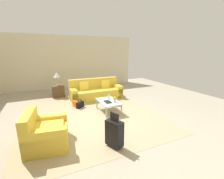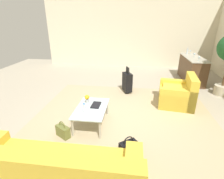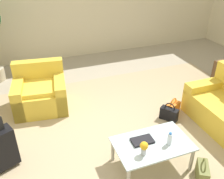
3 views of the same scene
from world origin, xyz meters
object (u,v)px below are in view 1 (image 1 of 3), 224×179
Objects in this scene: armchair at (44,134)px; side_table at (58,91)px; water_bottle at (109,97)px; suitcase_black at (114,133)px; handbag_orange at (76,104)px; coffee_table at (108,102)px; coffee_table_book at (108,102)px; table_lamp at (57,75)px; couch at (96,92)px; handbag_black at (80,105)px; handbag_olive at (114,102)px; flower_vase at (115,99)px.

armchair is 4.15m from side_table.
side_table is (2.60, 1.60, -0.23)m from water_bottle.
water_bottle is 2.35m from suitcase_black.
coffee_table is at bearing -135.14° from handbag_orange.
coffee_table_book is 1.98m from suitcase_black.
armchair reaches higher than coffee_table_book.
table_lamp reaches higher than suitcase_black.
couch reaches higher than coffee_table.
handbag_orange is (2.99, 0.29, -0.23)m from suitcase_black.
table_lamp reaches higher than handbag_black.
suitcase_black is at bearing 168.11° from couch.
coffee_table_book is at bearing 150.64° from water_bottle.
side_table is at bearing -9.30° from armchair.
water_bottle is 0.38m from coffee_table_book.
coffee_table is at bearing -151.82° from side_table.
water_bottle is at bearing -28.00° from coffee_table_book.
table_lamp is (2.80, 1.50, 0.69)m from coffee_table.
handbag_olive is at bearing -39.05° from coffee_table_book.
couch reaches higher than handbag_black.
table_lamp is 4.92m from suitcase_black.
water_bottle is at bearing -56.71° from armchair.
suitcase_black is (-4.80, -0.80, -0.70)m from table_lamp.
suitcase_black reaches higher than coffee_table.
coffee_table_book is 0.91m from handbag_olive.
flower_vase is 0.57× the size of handbag_olive.
table_lamp is (1.00, 1.60, 0.75)m from couch.
water_bottle is (-1.60, 0.00, 0.20)m from couch.
side_table is at bearing 28.18° from coffee_table.
couch is at bearing 16.55° from handbag_olive.
suitcase_black is (-1.78, 0.85, -0.18)m from flower_vase.
water_bottle is at bearing -126.09° from handbag_orange.
coffee_table is 0.75m from handbag_olive.
flower_vase is (-2.02, -0.05, 0.23)m from couch.
handbag_olive is (0.33, -0.38, -0.38)m from water_bottle.
suitcase_black is at bearing 155.10° from handbag_olive.
handbag_olive is (-0.31, -1.34, 0.00)m from handbag_black.
handbag_olive is at bearing -23.41° from flower_vase.
couch reaches higher than water_bottle.
handbag_black is at bearing -162.07° from side_table.
handbag_black is 1.00× the size of handbag_olive.
armchair is at bearing 148.53° from handbag_black.
coffee_table is at bearing -151.82° from table_lamp.
water_bottle is 0.57× the size of handbag_black.
handbag_olive is at bearing -163.45° from couch.
water_bottle is 0.24× the size of suitcase_black.
suitcase_black reaches higher than handbag_orange.
couch is 1.37m from handbag_orange.
table_lamp reaches higher than water_bottle.
armchair is at bearing 170.70° from side_table.
coffee_table is (-1.80, 0.10, 0.06)m from couch.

